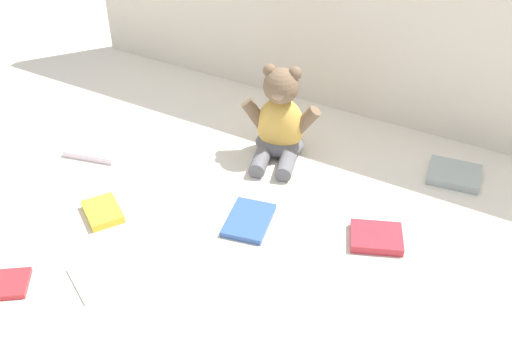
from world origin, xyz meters
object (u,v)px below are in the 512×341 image
(book_case_0, at_px, (100,276))
(book_case_1, at_px, (96,148))
(teddy_bear, at_px, (280,123))
(book_case_3, at_px, (3,284))
(book_case_2, at_px, (454,174))
(book_case_4, at_px, (249,220))
(book_case_5, at_px, (103,212))
(book_case_7, at_px, (376,237))

(book_case_0, bearing_deg, book_case_1, 70.36)
(teddy_bear, bearing_deg, book_case_3, -127.48)
(book_case_2, xyz_separation_m, book_case_4, (-0.34, -0.37, -0.00))
(teddy_bear, height_order, book_case_0, teddy_bear)
(book_case_0, xyz_separation_m, book_case_5, (-0.12, 0.15, 0.00))
(book_case_4, xyz_separation_m, book_case_5, (-0.29, -0.13, 0.00))
(book_case_4, bearing_deg, book_case_2, 35.19)
(book_case_1, height_order, book_case_3, book_case_1)
(teddy_bear, distance_m, book_case_0, 0.56)
(book_case_4, bearing_deg, book_case_1, 161.99)
(book_case_2, distance_m, book_case_4, 0.50)
(book_case_2, distance_m, book_case_7, 0.30)
(book_case_1, distance_m, book_case_3, 0.46)
(book_case_5, bearing_deg, book_case_3, 26.79)
(teddy_bear, xyz_separation_m, book_case_3, (-0.26, -0.65, -0.08))
(book_case_2, bearing_deg, book_case_4, 129.13)
(book_case_2, height_order, book_case_5, book_case_2)
(book_case_1, relative_size, book_case_3, 1.40)
(book_case_2, bearing_deg, book_case_0, 133.41)
(book_case_3, relative_size, book_case_7, 0.89)
(book_case_5, xyz_separation_m, book_case_7, (0.55, 0.21, 0.00))
(book_case_3, distance_m, book_case_5, 0.25)
(teddy_bear, height_order, book_case_4, teddy_bear)
(book_case_1, relative_size, book_case_2, 1.11)
(book_case_1, height_order, book_case_7, book_case_7)
(book_case_0, distance_m, book_case_2, 0.83)
(book_case_5, height_order, book_case_7, same)
(teddy_bear, xyz_separation_m, book_case_5, (-0.23, -0.39, -0.08))
(book_case_0, relative_size, book_case_1, 0.80)
(book_case_0, distance_m, book_case_4, 0.33)
(teddy_bear, xyz_separation_m, book_case_4, (0.06, -0.26, -0.08))
(book_case_1, bearing_deg, teddy_bear, -75.58)
(book_case_2, bearing_deg, book_case_7, 155.56)
(teddy_bear, relative_size, book_case_7, 2.22)
(book_case_7, bearing_deg, book_case_2, -38.63)
(book_case_3, bearing_deg, book_case_4, -74.78)
(book_case_2, height_order, book_case_3, book_case_2)
(book_case_1, xyz_separation_m, book_case_2, (0.81, 0.32, 0.00))
(book_case_2, height_order, book_case_7, book_case_2)
(book_case_2, bearing_deg, teddy_bear, 96.88)
(book_case_7, bearing_deg, book_case_1, 70.08)
(book_case_1, bearing_deg, book_case_4, -109.41)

